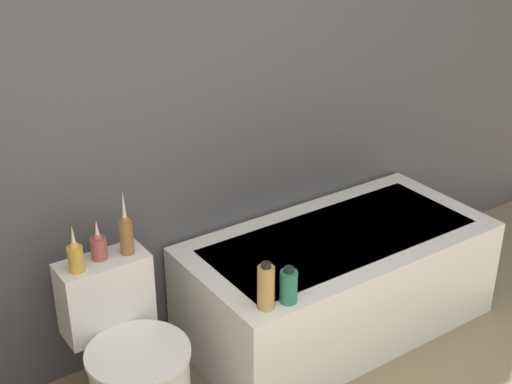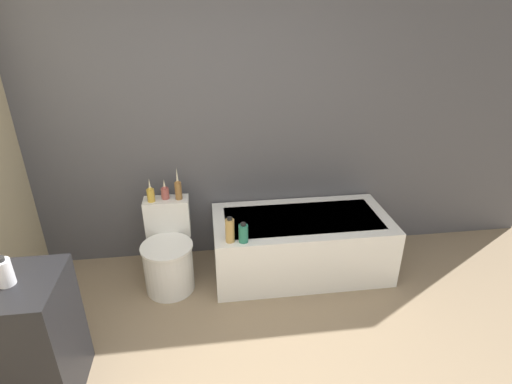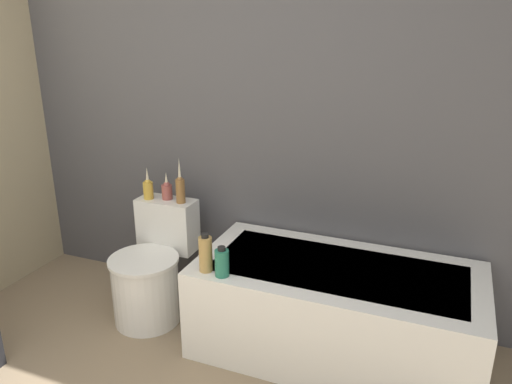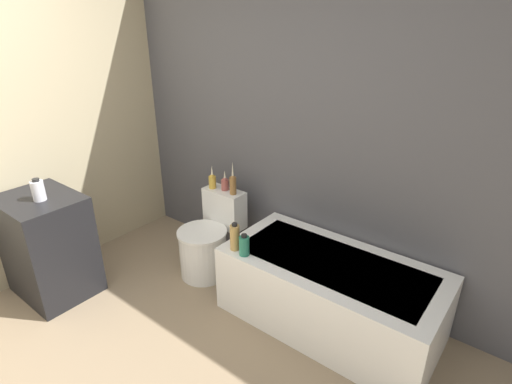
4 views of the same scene
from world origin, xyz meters
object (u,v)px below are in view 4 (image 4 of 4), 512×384
object	(u,v)px
toilet	(208,242)
shampoo_bottle_short	(244,246)
bathtub	(330,292)
shampoo_bottle_tall	(235,237)
soap_bottle_glass	(38,190)
vase_silver	(225,183)
vase_gold	(212,181)
vase_bronze	(233,184)

from	to	relation	value
toilet	shampoo_bottle_short	world-z (taller)	toilet
bathtub	toilet	bearing A→B (deg)	-177.03
toilet	shampoo_bottle_tall	size ratio (longest dim) A/B	3.31
soap_bottle_glass	shampoo_bottle_short	bearing A→B (deg)	28.49
bathtub	vase_silver	world-z (taller)	vase_silver
toilet	vase_silver	size ratio (longest dim) A/B	3.98
vase_gold	vase_silver	world-z (taller)	vase_gold
vase_bronze	bathtub	bearing A→B (deg)	-8.28
bathtub	shampoo_bottle_tall	xyz separation A→B (m)	(-0.63, -0.28, 0.35)
vase_gold	vase_bronze	xyz separation A→B (m)	(0.22, 0.01, 0.02)
soap_bottle_glass	shampoo_bottle_tall	bearing A→B (deg)	30.99
toilet	shampoo_bottle_tall	distance (m)	0.64
vase_bronze	shampoo_bottle_tall	distance (m)	0.61
soap_bottle_glass	vase_gold	size ratio (longest dim) A/B	0.82
shampoo_bottle_short	toilet	bearing A→B (deg)	158.14
vase_silver	vase_bronze	size ratio (longest dim) A/B	0.61
bathtub	vase_silver	bearing A→B (deg)	171.30
bathtub	toilet	world-z (taller)	toilet
soap_bottle_glass	vase_silver	size ratio (longest dim) A/B	0.96
bathtub	shampoo_bottle_short	distance (m)	0.69
toilet	shampoo_bottle_short	distance (m)	0.72
toilet	vase_bronze	xyz separation A→B (m)	(0.11, 0.21, 0.50)
soap_bottle_glass	vase_silver	xyz separation A→B (m)	(0.73, 1.20, -0.15)
vase_gold	shampoo_bottle_short	xyz separation A→B (m)	(0.71, -0.44, -0.17)
soap_bottle_glass	shampoo_bottle_tall	distance (m)	1.46
bathtub	toilet	distance (m)	1.14
bathtub	shampoo_bottle_short	bearing A→B (deg)	-150.55
shampoo_bottle_tall	vase_gold	bearing A→B (deg)	145.64
vase_silver	vase_gold	bearing A→B (deg)	-161.29
soap_bottle_glass	shampoo_bottle_tall	size ratio (longest dim) A/B	0.80
bathtub	vase_gold	bearing A→B (deg)	173.79
vase_gold	shampoo_bottle_tall	distance (m)	0.76
bathtub	toilet	xyz separation A→B (m)	(-1.13, -0.06, 0.03)
vase_bronze	vase_gold	bearing A→B (deg)	-176.63
vase_bronze	shampoo_bottle_short	bearing A→B (deg)	-42.49
toilet	shampoo_bottle_short	bearing A→B (deg)	-21.86
soap_bottle_glass	vase_gold	world-z (taller)	soap_bottle_glass
bathtub	shampoo_bottle_short	xyz separation A→B (m)	(-0.53, -0.30, 0.33)
bathtub	soap_bottle_glass	xyz separation A→B (m)	(-1.86, -1.02, 0.64)
vase_gold	vase_bronze	bearing A→B (deg)	3.37
soap_bottle_glass	vase_bronze	bearing A→B (deg)	54.32
soap_bottle_glass	bathtub	bearing A→B (deg)	28.77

